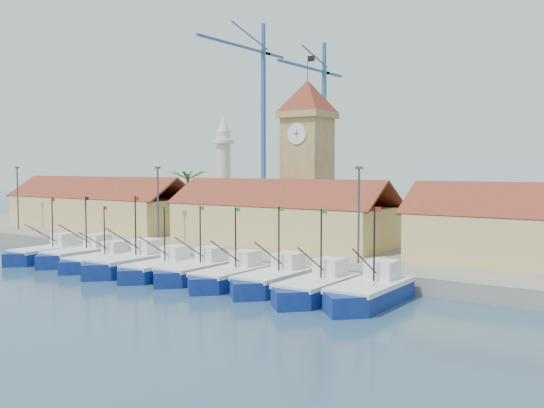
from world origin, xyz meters
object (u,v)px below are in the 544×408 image
Objects in this scene: clock_tower at (307,155)px; minaret at (224,172)px; boat_5 at (194,272)px; boat_0 at (46,254)px.

clock_tower is 15.30m from minaret.
boat_5 is 0.42× the size of clock_tower.
boat_5 is 25.85m from clock_tower.
boat_0 is 0.60× the size of minaret.
clock_tower is at bearing 94.45° from boat_5.
boat_5 is 31.62m from minaret.
clock_tower is at bearing -7.61° from minaret.
minaret is (-15.00, 2.00, -2.23)m from clock_tower.
clock_tower reaches higher than boat_5.
clock_tower is (19.42, 23.97, 11.19)m from boat_0.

